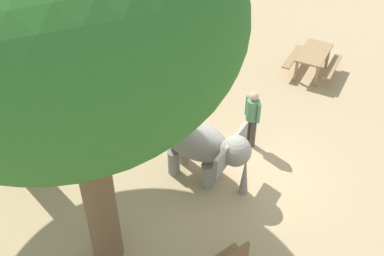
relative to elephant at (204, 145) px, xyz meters
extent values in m
plane|color=tan|center=(0.73, -0.56, -0.99)|extent=(60.00, 60.00, 0.00)
cylinder|color=gray|center=(0.29, -0.12, -0.66)|extent=(0.29, 0.29, 0.66)
cylinder|color=gray|center=(-0.14, -0.29, -0.66)|extent=(0.29, 0.29, 0.66)
cylinder|color=gray|center=(-0.03, 0.72, -0.66)|extent=(0.29, 0.29, 0.66)
cylinder|color=gray|center=(-0.46, 0.56, -0.66)|extent=(0.29, 0.29, 0.66)
ellipsoid|color=gray|center=(-0.08, 0.22, 0.07)|extent=(1.37, 1.84, 0.99)
sphere|color=gray|center=(0.28, -0.73, 0.19)|extent=(0.70, 0.70, 0.70)
cone|color=gray|center=(0.37, -0.98, -0.43)|extent=(0.22, 0.22, 1.11)
cube|color=gray|center=(0.68, -0.47, 0.19)|extent=(0.56, 0.29, 0.53)
cube|color=gray|center=(-0.19, -0.80, 0.19)|extent=(0.56, 0.29, 0.53)
cylinder|color=#3F3833|center=(1.68, 0.05, -0.58)|extent=(0.14, 0.14, 0.82)
cylinder|color=#3F3833|center=(1.69, 0.23, -0.58)|extent=(0.14, 0.14, 0.82)
cylinder|color=#4C7F59|center=(1.69, 0.14, 0.12)|extent=(0.32, 0.32, 0.58)
sphere|color=tan|center=(1.69, 0.14, 0.52)|extent=(0.22, 0.22, 0.22)
cylinder|color=#4C7F59|center=(1.68, -0.07, 0.14)|extent=(0.09, 0.09, 0.55)
cylinder|color=#4C7F59|center=(1.70, 0.35, 0.14)|extent=(0.09, 0.09, 0.55)
cylinder|color=brown|center=(-2.91, -0.45, 0.87)|extent=(0.60, 0.60, 3.72)
ellipsoid|color=#2D6B28|center=(-2.91, -0.45, 4.14)|extent=(5.20, 4.77, 3.69)
cylinder|color=brown|center=(-3.21, 2.74, 1.17)|extent=(0.57, 0.57, 4.31)
cube|color=#9E7A51|center=(5.51, 1.30, -0.24)|extent=(1.69, 1.32, 0.06)
cylinder|color=#9E7A51|center=(5.08, 0.77, -0.63)|extent=(0.10, 0.10, 0.72)
cylinder|color=#9E7A51|center=(4.83, 1.36, -0.63)|extent=(0.10, 0.10, 0.72)
cylinder|color=#9E7A51|center=(6.19, 1.25, -0.63)|extent=(0.10, 0.10, 0.72)
cylinder|color=#9E7A51|center=(5.94, 1.83, -0.63)|extent=(0.10, 0.10, 0.72)
cube|color=#9E7A51|center=(5.75, 0.73, -0.55)|extent=(1.47, 0.81, 0.05)
cube|color=#9E7A51|center=(5.27, 1.87, -0.55)|extent=(1.47, 0.81, 0.05)
cube|color=#59514C|center=(0.04, 7.70, 0.01)|extent=(2.00, 1.80, 2.00)
cylinder|color=gray|center=(0.94, 8.51, 0.21)|extent=(0.10, 0.10, 2.40)
cylinder|color=gray|center=(0.94, 6.89, 0.21)|extent=(0.10, 0.10, 2.40)
cylinder|color=gray|center=(-0.86, 8.51, 0.21)|extent=(0.10, 0.10, 2.40)
cylinder|color=gray|center=(-0.86, 6.89, 0.21)|extent=(0.10, 0.10, 2.40)
cube|color=#59514C|center=(2.64, 7.70, 0.01)|extent=(2.00, 1.80, 2.00)
cylinder|color=gray|center=(1.74, 6.89, 0.21)|extent=(0.10, 0.10, 2.40)
camera|label=1|loc=(-5.28, -6.04, 7.14)|focal=44.23mm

